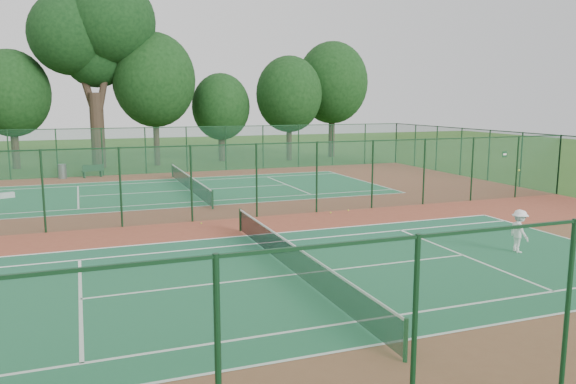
% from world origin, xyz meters
% --- Properties ---
extents(ground, '(120.00, 120.00, 0.00)m').
position_xyz_m(ground, '(0.00, 0.00, 0.00)').
color(ground, '#315A1C').
rests_on(ground, ground).
extents(red_pad, '(40.00, 36.00, 0.01)m').
position_xyz_m(red_pad, '(0.00, 0.00, 0.01)').
color(red_pad, brown).
rests_on(red_pad, ground).
extents(court_near, '(23.77, 10.97, 0.01)m').
position_xyz_m(court_near, '(0.00, -9.00, 0.01)').
color(court_near, '#1C5B3C').
rests_on(court_near, red_pad).
extents(court_far, '(23.77, 10.97, 0.01)m').
position_xyz_m(court_far, '(0.00, 9.00, 0.01)').
color(court_far, '#206840').
rests_on(court_far, red_pad).
extents(fence_north, '(40.00, 0.09, 3.50)m').
position_xyz_m(fence_north, '(0.00, 18.00, 1.76)').
color(fence_north, '#17472D').
rests_on(fence_north, ground).
extents(fence_south, '(40.00, 0.09, 3.50)m').
position_xyz_m(fence_south, '(0.00, -18.00, 1.76)').
color(fence_south, '#1B522F').
rests_on(fence_south, ground).
extents(fence_east, '(0.09, 36.00, 3.50)m').
position_xyz_m(fence_east, '(20.00, 0.00, 1.76)').
color(fence_east, '#1B5230').
rests_on(fence_east, ground).
extents(fence_divider, '(40.00, 0.09, 3.50)m').
position_xyz_m(fence_divider, '(0.00, 0.00, 1.76)').
color(fence_divider, '#1A4F34').
rests_on(fence_divider, ground).
extents(tennis_net_near, '(0.10, 12.90, 0.97)m').
position_xyz_m(tennis_net_near, '(0.00, -9.00, 0.54)').
color(tennis_net_near, '#123419').
rests_on(tennis_net_near, ground).
extents(tennis_net_far, '(0.10, 12.90, 0.97)m').
position_xyz_m(tennis_net_far, '(0.00, 9.00, 0.54)').
color(tennis_net_far, '#153A1F').
rests_on(tennis_net_far, ground).
extents(player_near, '(0.76, 1.10, 1.56)m').
position_xyz_m(player_near, '(8.55, -9.36, 0.80)').
color(player_near, white).
rests_on(player_near, court_near).
extents(trash_bin, '(0.66, 0.66, 1.02)m').
position_xyz_m(trash_bin, '(-7.39, 17.36, 0.52)').
color(trash_bin, slate).
rests_on(trash_bin, red_pad).
extents(bench, '(1.55, 0.83, 0.92)m').
position_xyz_m(bench, '(-5.37, 17.27, 0.48)').
color(bench, '#11311A').
rests_on(bench, red_pad).
extents(kit_bag, '(0.89, 0.58, 0.31)m').
position_xyz_m(kit_bag, '(-10.20, 9.88, 0.17)').
color(kit_bag, silver).
rests_on(kit_bag, red_pad).
extents(stray_ball_a, '(0.08, 0.08, 0.08)m').
position_xyz_m(stray_ball_a, '(5.15, -0.52, 0.05)').
color(stray_ball_a, '#BBD130').
rests_on(stray_ball_a, red_pad).
extents(stray_ball_b, '(0.08, 0.08, 0.08)m').
position_xyz_m(stray_ball_b, '(6.22, -0.30, 0.05)').
color(stray_ball_b, yellow).
rests_on(stray_ball_b, red_pad).
extents(stray_ball_c, '(0.07, 0.07, 0.07)m').
position_xyz_m(stray_ball_c, '(-1.27, -0.66, 0.04)').
color(stray_ball_c, '#ACC82E').
rests_on(stray_ball_c, red_pad).
extents(big_tree, '(9.84, 7.20, 15.11)m').
position_xyz_m(big_tree, '(-4.59, 23.66, 10.70)').
color(big_tree, '#32251B').
rests_on(big_tree, ground).
extents(evergreen_row, '(39.00, 5.00, 12.00)m').
position_xyz_m(evergreen_row, '(0.50, 24.25, 0.00)').
color(evergreen_row, black).
rests_on(evergreen_row, ground).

